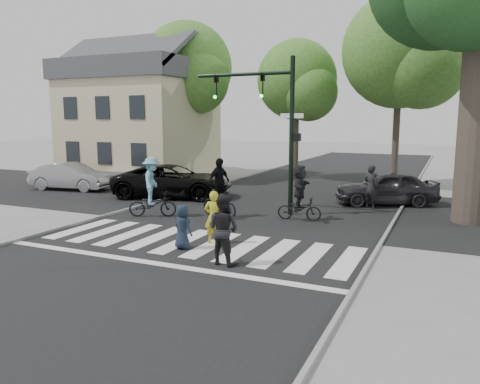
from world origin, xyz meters
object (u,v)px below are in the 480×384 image
(car_grey, at_px, (386,188))
(pedestrian_child, at_px, (183,227))
(traffic_signal, at_px, (271,113))
(cyclist_mid, at_px, (219,193))
(cyclist_right, at_px, (300,196))
(cyclist_left, at_px, (152,191))
(car_suv, at_px, (173,181))
(pedestrian_woman, at_px, (214,217))
(pedestrian_adult, at_px, (223,229))
(car_silver, at_px, (71,176))

(car_grey, bearing_deg, pedestrian_child, -47.16)
(traffic_signal, xyz_separation_m, cyclist_mid, (-1.46, -1.57, -2.98))
(traffic_signal, xyz_separation_m, cyclist_right, (1.48, -0.86, -2.99))
(cyclist_left, xyz_separation_m, car_suv, (-1.70, 4.09, -0.22))
(pedestrian_child, height_order, cyclist_mid, cyclist_mid)
(pedestrian_woman, xyz_separation_m, cyclist_right, (1.36, 4.14, 0.12))
(pedestrian_adult, bearing_deg, cyclist_left, -30.00)
(cyclist_mid, distance_m, cyclist_right, 3.02)
(pedestrian_child, height_order, cyclist_right, cyclist_right)
(cyclist_mid, height_order, cyclist_right, cyclist_mid)
(pedestrian_child, height_order, pedestrian_adult, pedestrian_adult)
(pedestrian_child, xyz_separation_m, cyclist_left, (-3.37, 3.35, 0.35))
(car_suv, bearing_deg, car_grey, -93.16)
(pedestrian_woman, distance_m, pedestrian_adult, 2.04)
(traffic_signal, xyz_separation_m, car_suv, (-5.49, 1.53, -3.13))
(pedestrian_child, bearing_deg, traffic_signal, -76.15)
(cyclist_mid, relative_size, car_grey, 0.52)
(traffic_signal, height_order, cyclist_mid, traffic_signal)
(traffic_signal, bearing_deg, car_silver, 173.51)
(car_silver, bearing_deg, cyclist_mid, -114.64)
(pedestrian_child, distance_m, car_silver, 13.31)
(cyclist_left, xyz_separation_m, car_grey, (7.74, 6.26, -0.26))
(cyclist_right, bearing_deg, pedestrian_woman, -108.22)
(cyclist_mid, bearing_deg, pedestrian_child, -76.63)
(cyclist_right, bearing_deg, car_silver, 170.53)
(traffic_signal, xyz_separation_m, car_silver, (-11.60, 1.32, -3.19))
(pedestrian_adult, height_order, cyclist_left, cyclist_left)
(pedestrian_woman, bearing_deg, pedestrian_adult, 110.51)
(car_silver, bearing_deg, car_grey, -90.01)
(car_silver, bearing_deg, cyclist_left, -125.14)
(pedestrian_child, relative_size, car_grey, 0.30)
(pedestrian_woman, relative_size, cyclist_left, 0.70)
(pedestrian_adult, distance_m, car_suv, 10.64)
(cyclist_left, height_order, car_grey, cyclist_left)
(pedestrian_woman, relative_size, cyclist_right, 0.78)
(traffic_signal, xyz_separation_m, car_grey, (3.95, 3.70, -3.17))
(pedestrian_adult, height_order, cyclist_mid, cyclist_mid)
(pedestrian_woman, bearing_deg, car_silver, -42.19)
(pedestrian_woman, bearing_deg, cyclist_mid, -79.29)
(cyclist_left, bearing_deg, car_grey, 38.99)
(cyclist_right, bearing_deg, car_suv, 161.04)
(cyclist_mid, bearing_deg, car_silver, 164.10)
(traffic_signal, height_order, pedestrian_adult, traffic_signal)
(traffic_signal, height_order, pedestrian_woman, traffic_signal)
(traffic_signal, relative_size, pedestrian_child, 4.69)
(pedestrian_child, distance_m, car_grey, 10.56)
(car_suv, bearing_deg, cyclist_right, -125.08)
(car_silver, distance_m, car_grey, 15.73)
(traffic_signal, xyz_separation_m, cyclist_left, (-3.79, -2.56, -2.91))
(cyclist_left, xyz_separation_m, cyclist_right, (5.27, 1.70, -0.08))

